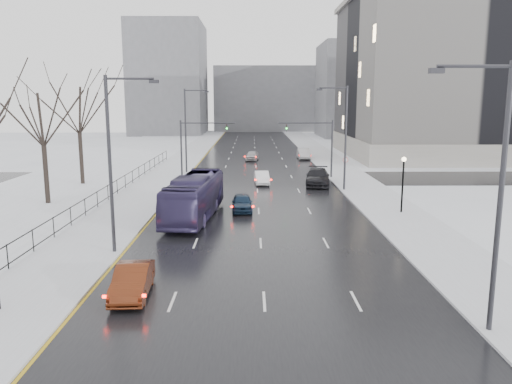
{
  "coord_description": "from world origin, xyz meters",
  "views": [
    {
      "loc": [
        -0.53,
        -7.47,
        8.65
      ],
      "look_at": [
        -0.25,
        25.94,
        2.5
      ],
      "focal_mm": 35.0,
      "sensor_mm": 36.0,
      "label": 1
    }
  ],
  "objects_px": {
    "streetlight_l_far": "(187,126)",
    "tree_park_d": "(48,204)",
    "tree_park_e": "(83,185)",
    "streetlight_r_near": "(495,187)",
    "lamppost_r_mid": "(403,176)",
    "mast_signal_left": "(191,142)",
    "streetlight_l_near": "(114,156)",
    "sedan_right_distant": "(304,154)",
    "streetlight_r_mid": "(343,133)",
    "sedan_center_near": "(242,203)",
    "mast_signal_right": "(322,142)",
    "sedan_right_near": "(262,178)",
    "sedan_center_far": "(252,155)",
    "no_uturn_sign": "(345,162)",
    "bus": "(194,197)",
    "sedan_left_near": "(133,281)",
    "sedan_right_far": "(318,177)"
  },
  "relations": [
    {
      "from": "streetlight_l_near",
      "to": "streetlight_l_far",
      "type": "bearing_deg",
      "value": 90.0
    },
    {
      "from": "streetlight_r_mid",
      "to": "no_uturn_sign",
      "type": "bearing_deg",
      "value": 75.52
    },
    {
      "from": "lamppost_r_mid",
      "to": "sedan_center_far",
      "type": "bearing_deg",
      "value": 108.2
    },
    {
      "from": "tree_park_e",
      "to": "no_uturn_sign",
      "type": "bearing_deg",
      "value": 0.0
    },
    {
      "from": "tree_park_d",
      "to": "streetlight_l_far",
      "type": "height_order",
      "value": "streetlight_l_far"
    },
    {
      "from": "tree_park_e",
      "to": "streetlight_r_near",
      "type": "bearing_deg",
      "value": -52.21
    },
    {
      "from": "streetlight_r_mid",
      "to": "sedan_center_near",
      "type": "bearing_deg",
      "value": -136.62
    },
    {
      "from": "sedan_center_near",
      "to": "mast_signal_right",
      "type": "bearing_deg",
      "value": 60.97
    },
    {
      "from": "tree_park_e",
      "to": "lamppost_r_mid",
      "type": "xyz_separation_m",
      "value": [
        29.2,
        -14.0,
        2.94
      ]
    },
    {
      "from": "no_uturn_sign",
      "to": "sedan_right_far",
      "type": "height_order",
      "value": "no_uturn_sign"
    },
    {
      "from": "mast_signal_left",
      "to": "sedan_center_near",
      "type": "distance_m",
      "value": 18.31
    },
    {
      "from": "streetlight_l_near",
      "to": "mast_signal_left",
      "type": "relative_size",
      "value": 1.54
    },
    {
      "from": "sedan_right_distant",
      "to": "streetlight_r_near",
      "type": "bearing_deg",
      "value": -89.45
    },
    {
      "from": "streetlight_r_near",
      "to": "lamppost_r_mid",
      "type": "height_order",
      "value": "streetlight_r_near"
    },
    {
      "from": "streetlight_r_mid",
      "to": "streetlight_l_far",
      "type": "bearing_deg",
      "value": 143.7
    },
    {
      "from": "streetlight_r_mid",
      "to": "lamppost_r_mid",
      "type": "height_order",
      "value": "streetlight_r_mid"
    },
    {
      "from": "streetlight_r_near",
      "to": "sedan_center_far",
      "type": "relative_size",
      "value": 2.42
    },
    {
      "from": "lamppost_r_mid",
      "to": "sedan_center_near",
      "type": "bearing_deg",
      "value": 175.18
    },
    {
      "from": "tree_park_e",
      "to": "mast_signal_left",
      "type": "distance_m",
      "value": 12.29
    },
    {
      "from": "streetlight_r_near",
      "to": "sedan_right_near",
      "type": "relative_size",
      "value": 2.45
    },
    {
      "from": "bus",
      "to": "sedan_center_far",
      "type": "distance_m",
      "value": 36.43
    },
    {
      "from": "lamppost_r_mid",
      "to": "mast_signal_left",
      "type": "bearing_deg",
      "value": 135.52
    },
    {
      "from": "sedan_left_near",
      "to": "sedan_right_near",
      "type": "bearing_deg",
      "value": 74.62
    },
    {
      "from": "no_uturn_sign",
      "to": "sedan_center_near",
      "type": "height_order",
      "value": "no_uturn_sign"
    },
    {
      "from": "mast_signal_left",
      "to": "bus",
      "type": "relative_size",
      "value": 0.57
    },
    {
      "from": "streetlight_r_near",
      "to": "sedan_center_far",
      "type": "bearing_deg",
      "value": 98.96
    },
    {
      "from": "tree_park_e",
      "to": "streetlight_r_near",
      "type": "distance_m",
      "value": 43.39
    },
    {
      "from": "streetlight_l_near",
      "to": "streetlight_l_far",
      "type": "xyz_separation_m",
      "value": [
        0.0,
        32.0,
        0.0
      ]
    },
    {
      "from": "sedan_left_near",
      "to": "bus",
      "type": "bearing_deg",
      "value": 82.47
    },
    {
      "from": "streetlight_r_mid",
      "to": "sedan_right_near",
      "type": "bearing_deg",
      "value": 152.8
    },
    {
      "from": "tree_park_e",
      "to": "sedan_center_far",
      "type": "relative_size",
      "value": 3.27
    },
    {
      "from": "streetlight_l_far",
      "to": "tree_park_d",
      "type": "bearing_deg",
      "value": -118.15
    },
    {
      "from": "streetlight_l_near",
      "to": "streetlight_l_far",
      "type": "distance_m",
      "value": 32.0
    },
    {
      "from": "tree_park_d",
      "to": "sedan_right_near",
      "type": "distance_m",
      "value": 20.84
    },
    {
      "from": "streetlight_l_near",
      "to": "bus",
      "type": "bearing_deg",
      "value": 69.08
    },
    {
      "from": "sedan_right_distant",
      "to": "streetlight_l_far",
      "type": "bearing_deg",
      "value": -136.64
    },
    {
      "from": "streetlight_l_near",
      "to": "bus",
      "type": "relative_size",
      "value": 0.88
    },
    {
      "from": "streetlight_l_far",
      "to": "sedan_center_near",
      "type": "distance_m",
      "value": 22.59
    },
    {
      "from": "tree_park_e",
      "to": "streetlight_l_near",
      "type": "bearing_deg",
      "value": -67.31
    },
    {
      "from": "tree_park_e",
      "to": "streetlight_r_mid",
      "type": "relative_size",
      "value": 1.35
    },
    {
      "from": "mast_signal_left",
      "to": "sedan_left_near",
      "type": "height_order",
      "value": "mast_signal_left"
    },
    {
      "from": "mast_signal_left",
      "to": "sedan_center_near",
      "type": "height_order",
      "value": "mast_signal_left"
    },
    {
      "from": "streetlight_r_mid",
      "to": "mast_signal_right",
      "type": "bearing_deg",
      "value": 96.0
    },
    {
      "from": "sedan_left_near",
      "to": "sedan_center_far",
      "type": "distance_m",
      "value": 51.52
    },
    {
      "from": "lamppost_r_mid",
      "to": "mast_signal_right",
      "type": "bearing_deg",
      "value": 101.54
    },
    {
      "from": "streetlight_r_near",
      "to": "sedan_right_distant",
      "type": "height_order",
      "value": "streetlight_r_near"
    },
    {
      "from": "streetlight_l_far",
      "to": "sedan_right_near",
      "type": "height_order",
      "value": "streetlight_l_far"
    },
    {
      "from": "tree_park_d",
      "to": "streetlight_l_near",
      "type": "height_order",
      "value": "streetlight_l_near"
    },
    {
      "from": "tree_park_e",
      "to": "no_uturn_sign",
      "type": "relative_size",
      "value": 5.0
    },
    {
      "from": "sedan_right_far",
      "to": "sedan_center_far",
      "type": "distance_m",
      "value": 22.87
    }
  ]
}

